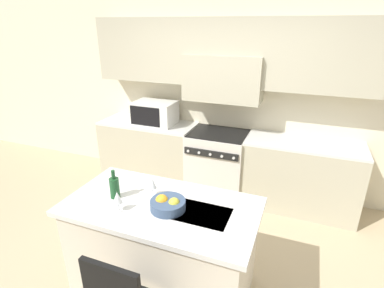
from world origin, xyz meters
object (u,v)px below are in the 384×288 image
(fruit_bowl, at_px, (168,204))
(wine_glass_near, at_px, (117,198))
(wine_glass_far, at_px, (152,184))
(wine_bottle, at_px, (115,187))
(range_stove, at_px, (218,163))
(microwave, at_px, (155,113))

(fruit_bowl, bearing_deg, wine_glass_near, -155.65)
(fruit_bowl, bearing_deg, wine_glass_far, 146.81)
(wine_bottle, relative_size, wine_glass_far, 1.51)
(wine_glass_far, bearing_deg, wine_bottle, -153.70)
(wine_bottle, relative_size, fruit_bowl, 0.90)
(range_stove, distance_m, wine_glass_far, 1.83)
(microwave, relative_size, fruit_bowl, 2.05)
(wine_glass_far, bearing_deg, microwave, 117.09)
(wine_glass_far, bearing_deg, wine_glass_near, -116.13)
(range_stove, relative_size, wine_glass_far, 5.41)
(microwave, xyz_separation_m, wine_glass_far, (0.90, -1.76, -0.07))
(microwave, distance_m, wine_bottle, 2.00)
(range_stove, bearing_deg, wine_bottle, -101.29)
(wine_glass_near, bearing_deg, range_stove, 83.44)
(microwave, bearing_deg, fruit_bowl, -59.61)
(microwave, relative_size, wine_glass_near, 3.47)
(wine_glass_far, xyz_separation_m, fruit_bowl, (0.21, -0.14, -0.07))
(range_stove, distance_m, wine_bottle, 2.00)
(wine_bottle, height_order, wine_glass_far, wine_bottle)
(range_stove, bearing_deg, wine_glass_near, -96.56)
(wine_bottle, xyz_separation_m, wine_glass_far, (0.29, 0.14, 0.02))
(wine_bottle, xyz_separation_m, wine_glass_near, (0.14, -0.16, 0.02))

